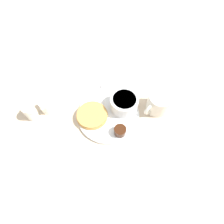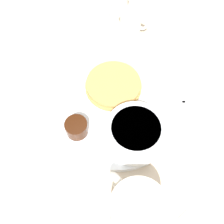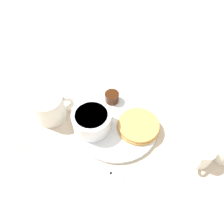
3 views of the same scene
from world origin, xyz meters
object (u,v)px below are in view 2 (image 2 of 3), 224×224
at_px(bowl, 134,134).
at_px(fork, 184,109).
at_px(coffee_mug, 136,209).
at_px(creamer_pitcher_near, 131,22).
at_px(plate, 117,114).
at_px(creamer_pitcher_far, 119,5).

bearing_deg(bowl, fork, 97.59).
xyz_separation_m(bowl, coffee_mug, (0.12, -0.06, -0.00)).
xyz_separation_m(coffee_mug, fork, (-0.14, 0.20, -0.04)).
bearing_deg(creamer_pitcher_near, plate, -35.68).
xyz_separation_m(plate, creamer_pitcher_far, (-0.26, 0.14, 0.03)).
relative_size(creamer_pitcher_far, fork, 0.53).
height_order(plate, fork, plate).
height_order(creamer_pitcher_far, fork, creamer_pitcher_far).
height_order(bowl, creamer_pitcher_near, bowl).
distance_m(plate, fork, 0.14).
relative_size(plate, creamer_pitcher_far, 3.63).
bearing_deg(plate, creamer_pitcher_far, 151.28).
distance_m(creamer_pitcher_near, fork, 0.25).
bearing_deg(coffee_mug, creamer_pitcher_near, 151.72).
relative_size(bowl, fork, 0.87).
bearing_deg(creamer_pitcher_near, coffee_mug, -28.28).
bearing_deg(creamer_pitcher_far, fork, -1.84).
height_order(bowl, coffee_mug, coffee_mug).
xyz_separation_m(creamer_pitcher_near, creamer_pitcher_far, (-0.06, 0.00, 0.00)).
distance_m(bowl, creamer_pitcher_far, 0.37).
bearing_deg(coffee_mug, bowl, 152.25).
bearing_deg(bowl, coffee_mug, -27.75).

